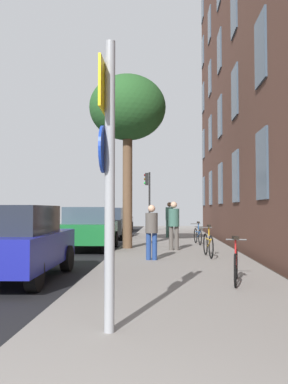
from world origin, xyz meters
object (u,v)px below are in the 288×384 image
car_1 (89,228)px  car_3 (118,219)px  bicycle_1 (208,244)px  sign_post (108,165)px  car_0 (15,242)px  pedestrian_0 (152,228)px  pedestrian_2 (169,217)px  traffic_light (148,191)px  tree_near (128,110)px  pedestrian_1 (174,222)px  bicycle_0 (236,265)px  bicycle_2 (198,235)px  car_2 (110,223)px

car_1 → car_3: bearing=91.7°
bicycle_1 → car_3: car_3 is taller
sign_post → car_0: sign_post is taller
bicycle_1 → pedestrian_0: bearing=-153.8°
pedestrian_0 → pedestrian_2: pedestrian_2 is taller
bicycle_1 → pedestrian_0: (-1.68, -0.83, 0.51)m
sign_post → car_1: (-2.20, 10.50, -1.24)m
traffic_light → tree_near: (-0.29, -11.50, 2.51)m
bicycle_1 → sign_post: bearing=-104.7°
pedestrian_1 → car_3: (-3.59, 13.88, -0.25)m
bicycle_0 → bicycle_2: size_ratio=0.97×
traffic_light → bicycle_0: size_ratio=2.47×
bicycle_2 → car_1: 4.50m
pedestrian_0 → car_0: pedestrian_0 is taller
tree_near → car_1: tree_near is taller
pedestrian_2 → pedestrian_1: bearing=-89.3°
traffic_light → bicycle_1: size_ratio=2.37×
car_1 → car_2: bearing=90.0°
car_0 → car_3: (-0.01, 19.43, 0.00)m
bicycle_2 → sign_post: bearing=-99.7°
tree_near → pedestrian_0: bearing=-73.7°
traffic_light → car_0: 17.95m
traffic_light → car_1: 11.45m
bicycle_0 → traffic_light: bearing=97.6°
tree_near → car_2: bearing=103.7°
sign_post → car_1: bearing=101.9°
bicycle_0 → bicycle_1: bearing=91.0°
tree_near → car_1: 4.69m
bicycle_1 → bicycle_0: bearing=-89.0°
tree_near → bicycle_2: size_ratio=4.00×
traffic_light → pedestrian_1: 12.37m
tree_near → pedestrian_2: tree_near is taller
sign_post → bicycle_1: (1.98, 7.53, -1.58)m
pedestrian_2 → pedestrian_0: bearing=-93.9°
bicycle_1 → car_2: bearing=115.5°
pedestrian_1 → pedestrian_2: 6.36m
bicycle_1 → car_0: car_0 is taller
pedestrian_1 → car_2: (-3.20, 6.85, -0.25)m
bicycle_0 → car_3: (-4.64, 20.11, 0.37)m
car_2 → car_0: bearing=-91.7°
pedestrian_2 → car_0: (-3.51, -11.91, -0.31)m
bicycle_2 → car_3: size_ratio=0.36×
bicycle_0 → car_1: 8.43m
sign_post → pedestrian_0: 6.80m
traffic_light → bicycle_1: bearing=-80.4°
traffic_light → pedestrian_0: 15.05m
traffic_light → bicycle_2: size_ratio=2.40×
bicycle_0 → car_0: bearing=171.6°
car_1 → car_3: size_ratio=0.90×
bicycle_0 → bicycle_2: (-0.02, 8.72, 0.01)m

